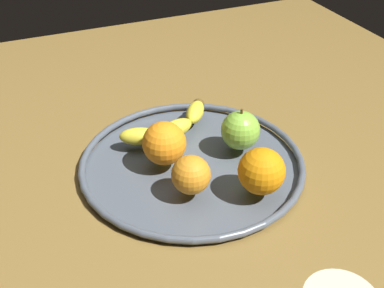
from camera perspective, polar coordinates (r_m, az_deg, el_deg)
The scene contains 7 objects.
ground_plane at distance 87.55cm, azimuth 0.00°, elevation -3.66°, with size 138.47×138.47×4.00cm, color brown.
fruit_bowl at distance 85.78cm, azimuth 0.00°, elevation -2.13°, with size 38.75×38.75×1.80cm.
banana at distance 91.37cm, azimuth -2.32°, elevation 2.27°, with size 19.61×10.48×3.16cm.
apple at distance 86.86cm, azimuth 5.49°, elevation 1.68°, with size 6.87×6.87×7.67cm.
orange_back_left at distance 77.10cm, azimuth 7.98°, elevation -3.10°, with size 7.41×7.41×7.41cm, color orange.
orange_front_left at distance 76.63cm, azimuth -0.12°, elevation -3.55°, with size 6.19×6.19×6.19cm, color orange.
orange_front_right at distance 82.60cm, azimuth -3.20°, elevation 0.09°, with size 7.40×7.40×7.40cm, color orange.
Camera 1 is at (-26.88, -63.19, 52.32)cm, focal length 46.50 mm.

